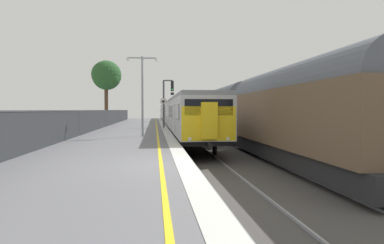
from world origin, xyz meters
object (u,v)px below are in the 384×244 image
object	(u,v)px
background_tree_centre	(107,76)
speed_limit_sign	(163,109)
background_tree_left	(106,76)
signal_gantry	(167,97)
freight_train_adjacent_track	(247,111)
commuter_train_at_platform	(174,113)
platform_lamp_mid	(142,89)

from	to	relation	value
background_tree_centre	speed_limit_sign	bearing A→B (deg)	-65.10
background_tree_left	signal_gantry	bearing A→B (deg)	-64.37
freight_train_adjacent_track	background_tree_left	world-z (taller)	background_tree_left
commuter_train_at_platform	signal_gantry	distance (m)	13.46
freight_train_adjacent_track	background_tree_left	xyz separation A→B (m)	(-13.83, 26.82, 5.18)
freight_train_adjacent_track	background_tree_centre	bearing A→B (deg)	120.66
freight_train_adjacent_track	background_tree_left	bearing A→B (deg)	117.27
platform_lamp_mid	background_tree_left	bearing A→B (deg)	102.65
signal_gantry	platform_lamp_mid	xyz separation A→B (m)	(-1.94, -11.16, 0.12)
freight_train_adjacent_track	platform_lamp_mid	xyz separation A→B (m)	(-7.41, -1.77, 1.42)
commuter_train_at_platform	background_tree_centre	size ratio (longest dim) A/B	7.21
signal_gantry	background_tree_left	size ratio (longest dim) A/B	0.52
freight_train_adjacent_track	background_tree_centre	xyz separation A→B (m)	(-12.94, 21.83, 4.60)
speed_limit_sign	platform_lamp_mid	distance (m)	8.57
freight_train_adjacent_track	signal_gantry	distance (m)	10.94
signal_gantry	platform_lamp_mid	world-z (taller)	platform_lamp_mid
commuter_train_at_platform	speed_limit_sign	bearing A→B (deg)	-96.53
commuter_train_at_platform	freight_train_adjacent_track	distance (m)	23.03
speed_limit_sign	background_tree_left	size ratio (longest dim) A/B	0.31
freight_train_adjacent_track	speed_limit_sign	size ratio (longest dim) A/B	11.01
speed_limit_sign	platform_lamp_mid	xyz separation A→B (m)	(-1.56, -8.33, 1.29)
platform_lamp_mid	freight_train_adjacent_track	bearing A→B (deg)	13.45
background_tree_left	background_tree_centre	distance (m)	5.10
commuter_train_at_platform	platform_lamp_mid	distance (m)	24.75
speed_limit_sign	background_tree_left	distance (m)	22.36
freight_train_adjacent_track	background_tree_left	distance (m)	30.62
platform_lamp_mid	background_tree_left	size ratio (longest dim) A/B	0.57
background_tree_centre	freight_train_adjacent_track	bearing A→B (deg)	-59.34
signal_gantry	background_tree_centre	world-z (taller)	background_tree_centre
speed_limit_sign	platform_lamp_mid	bearing A→B (deg)	-100.60
speed_limit_sign	background_tree_centre	xyz separation A→B (m)	(-7.09, 15.28, 4.47)
commuter_train_at_platform	background_tree_centre	xyz separation A→B (m)	(-8.94, -0.84, 4.95)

